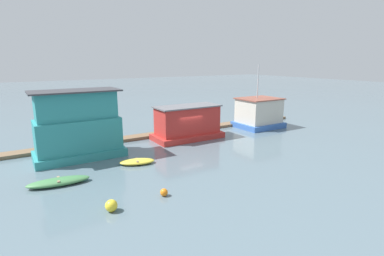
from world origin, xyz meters
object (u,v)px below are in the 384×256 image
(dinghy_green, at_px, (59,182))
(houseboat_red, at_px, (188,123))
(houseboat_blue, at_px, (259,113))
(buoy_yellow, at_px, (111,206))
(buoy_orange, at_px, (164,192))
(dinghy_yellow, at_px, (137,162))
(houseboat_teal, at_px, (78,127))

(dinghy_green, bearing_deg, houseboat_red, 23.51)
(houseboat_red, height_order, houseboat_blue, houseboat_blue)
(buoy_yellow, bearing_deg, dinghy_green, 109.70)
(houseboat_red, bearing_deg, buoy_yellow, -135.91)
(buoy_yellow, bearing_deg, buoy_orange, 3.29)
(houseboat_red, height_order, buoy_yellow, houseboat_red)
(houseboat_blue, xyz_separation_m, dinghy_yellow, (-17.04, -4.69, -1.46))
(dinghy_yellow, bearing_deg, dinghy_green, -169.20)
(houseboat_red, bearing_deg, dinghy_yellow, -147.85)
(houseboat_teal, xyz_separation_m, houseboat_red, (10.53, 0.54, -0.95))
(buoy_yellow, bearing_deg, houseboat_red, 44.09)
(buoy_orange, bearing_deg, dinghy_yellow, 83.24)
(houseboat_teal, relative_size, buoy_orange, 15.16)
(houseboat_blue, relative_size, buoy_orange, 15.99)
(houseboat_teal, xyz_separation_m, buoy_orange, (2.62, -10.01, -2.30))
(buoy_orange, bearing_deg, buoy_yellow, -176.71)
(houseboat_teal, distance_m, buoy_orange, 10.60)
(buoy_yellow, bearing_deg, dinghy_yellow, 58.01)
(houseboat_blue, height_order, dinghy_yellow, houseboat_blue)
(houseboat_teal, relative_size, buoy_yellow, 10.61)
(buoy_orange, bearing_deg, houseboat_red, 53.12)
(houseboat_teal, height_order, buoy_orange, houseboat_teal)
(houseboat_red, distance_m, buoy_yellow, 15.47)
(houseboat_red, height_order, dinghy_green, houseboat_red)
(houseboat_red, relative_size, dinghy_green, 1.80)
(houseboat_blue, xyz_separation_m, buoy_orange, (-17.75, -10.71, -1.42))
(houseboat_red, bearing_deg, dinghy_green, -156.49)
(houseboat_blue, height_order, buoy_yellow, houseboat_blue)
(houseboat_teal, bearing_deg, houseboat_blue, 1.96)
(houseboat_blue, bearing_deg, dinghy_yellow, -164.62)
(dinghy_green, bearing_deg, dinghy_yellow, 10.80)
(houseboat_blue, bearing_deg, dinghy_green, -165.75)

